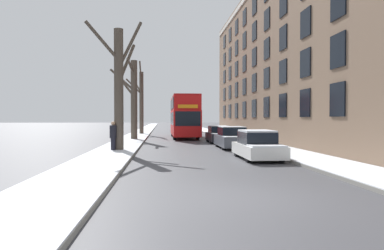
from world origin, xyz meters
The scene contains 12 objects.
ground_plane centered at (0.00, 0.00, 0.00)m, with size 320.00×320.00×0.00m, color #424247.
sidewalk_left centered at (-4.97, 53.00, 0.08)m, with size 2.63×130.00×0.16m.
sidewalk_right centered at (4.97, 53.00, 0.08)m, with size 2.63×130.00×0.16m.
terrace_facade_right centered at (10.78, 22.12, 7.34)m, with size 9.10×38.13×14.68m.
bare_tree_left_0 centered at (-4.73, 12.26, 4.02)m, with size 3.17×2.57×8.13m.
bare_tree_left_1 centered at (-4.80, 23.23, 3.90)m, with size 2.62×3.49×7.40m.
bare_tree_left_2 centered at (-4.73, 34.23, 4.20)m, with size 2.13×3.89×8.80m.
double_decker_bus centered at (0.14, 27.04, 2.41)m, with size 2.55×10.77×4.25m.
parked_car_0 centered at (2.58, 8.06, 0.66)m, with size 1.78×4.10×1.44m.
parked_car_1 centered at (2.58, 14.31, 0.68)m, with size 1.85×4.24×1.48m.
parked_car_2 centered at (2.58, 19.66, 0.66)m, with size 1.77×4.14×1.42m.
pedestrian_left_sidewalk centered at (-5.04, 11.96, 1.02)m, with size 0.40×0.40×1.86m.
Camera 1 is at (-2.17, -8.58, 2.03)m, focal length 32.00 mm.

